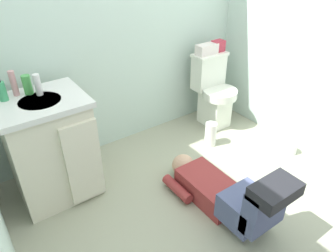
{
  "coord_description": "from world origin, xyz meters",
  "views": [
    {
      "loc": [
        -1.22,
        -1.35,
        1.79
      ],
      "look_at": [
        0.03,
        0.41,
        0.45
      ],
      "focal_mm": 33.71,
      "sensor_mm": 36.0,
      "label": 1
    }
  ],
  "objects_px": {
    "toiletry_bag": "(218,46)",
    "faucet": "(31,85)",
    "bottle_white": "(38,85)",
    "paper_towel_roll": "(211,134)",
    "soap_dispenser": "(2,91)",
    "bottle_pink": "(14,83)",
    "vanity_cabinet": "(51,148)",
    "person_plumber": "(226,193)",
    "toilet_paper_roll": "(291,148)",
    "toilet": "(213,91)",
    "bottle_green": "(27,85)",
    "tissue_box": "(207,49)"
  },
  "relations": [
    {
      "from": "person_plumber",
      "to": "soap_dispenser",
      "type": "distance_m",
      "value": 1.69
    },
    {
      "from": "faucet",
      "to": "bottle_pink",
      "type": "bearing_deg",
      "value": 172.26
    },
    {
      "from": "toiletry_bag",
      "to": "bottle_pink",
      "type": "distance_m",
      "value": 1.93
    },
    {
      "from": "soap_dispenser",
      "to": "bottle_white",
      "type": "relative_size",
      "value": 1.1
    },
    {
      "from": "tissue_box",
      "to": "person_plumber",
      "type": "bearing_deg",
      "value": -123.8
    },
    {
      "from": "toiletry_bag",
      "to": "bottle_pink",
      "type": "xyz_separation_m",
      "value": [
        -1.93,
        -0.03,
        0.1
      ]
    },
    {
      "from": "tissue_box",
      "to": "vanity_cabinet",
      "type": "bearing_deg",
      "value": -173.5
    },
    {
      "from": "vanity_cabinet",
      "to": "toiletry_bag",
      "type": "distance_m",
      "value": 1.87
    },
    {
      "from": "vanity_cabinet",
      "to": "soap_dispenser",
      "type": "xyz_separation_m",
      "value": [
        -0.19,
        0.13,
        0.47
      ]
    },
    {
      "from": "person_plumber",
      "to": "toilet",
      "type": "bearing_deg",
      "value": 52.33
    },
    {
      "from": "faucet",
      "to": "bottle_white",
      "type": "relative_size",
      "value": 0.66
    },
    {
      "from": "soap_dispenser",
      "to": "toilet_paper_roll",
      "type": "xyz_separation_m",
      "value": [
        2.13,
        -0.89,
        -0.84
      ]
    },
    {
      "from": "soap_dispenser",
      "to": "toilet_paper_roll",
      "type": "distance_m",
      "value": 2.46
    },
    {
      "from": "toilet_paper_roll",
      "to": "paper_towel_roll",
      "type": "bearing_deg",
      "value": 133.92
    },
    {
      "from": "person_plumber",
      "to": "bottle_white",
      "type": "bearing_deg",
      "value": 131.76
    },
    {
      "from": "soap_dispenser",
      "to": "bottle_green",
      "type": "distance_m",
      "value": 0.16
    },
    {
      "from": "tissue_box",
      "to": "paper_towel_roll",
      "type": "distance_m",
      "value": 0.84
    },
    {
      "from": "bottle_white",
      "to": "paper_towel_roll",
      "type": "relative_size",
      "value": 0.64
    },
    {
      "from": "bottle_white",
      "to": "tissue_box",
      "type": "bearing_deg",
      "value": 4.09
    },
    {
      "from": "soap_dispenser",
      "to": "bottle_pink",
      "type": "bearing_deg",
      "value": 21.59
    },
    {
      "from": "toilet",
      "to": "faucet",
      "type": "height_order",
      "value": "faucet"
    },
    {
      "from": "person_plumber",
      "to": "paper_towel_roll",
      "type": "xyz_separation_m",
      "value": [
        0.49,
        0.71,
        -0.06
      ]
    },
    {
      "from": "toiletry_bag",
      "to": "toilet",
      "type": "bearing_deg",
      "value": -139.23
    },
    {
      "from": "toilet",
      "to": "soap_dispenser",
      "type": "height_order",
      "value": "soap_dispenser"
    },
    {
      "from": "bottle_white",
      "to": "faucet",
      "type": "bearing_deg",
      "value": 111.11
    },
    {
      "from": "bottle_pink",
      "to": "bottle_green",
      "type": "xyz_separation_m",
      "value": [
        0.08,
        -0.03,
        -0.02
      ]
    },
    {
      "from": "toilet_paper_roll",
      "to": "toiletry_bag",
      "type": "bearing_deg",
      "value": 97.09
    },
    {
      "from": "vanity_cabinet",
      "to": "bottle_white",
      "type": "height_order",
      "value": "bottle_white"
    },
    {
      "from": "toilet",
      "to": "bottle_green",
      "type": "xyz_separation_m",
      "value": [
        -1.74,
        0.03,
        0.52
      ]
    },
    {
      "from": "faucet",
      "to": "person_plumber",
      "type": "bearing_deg",
      "value": -49.37
    },
    {
      "from": "tissue_box",
      "to": "toilet_paper_roll",
      "type": "height_order",
      "value": "tissue_box"
    },
    {
      "from": "vanity_cabinet",
      "to": "paper_towel_roll",
      "type": "relative_size",
      "value": 3.46
    },
    {
      "from": "tissue_box",
      "to": "toilet_paper_roll",
      "type": "relative_size",
      "value": 2.0
    },
    {
      "from": "tissue_box",
      "to": "bottle_white",
      "type": "relative_size",
      "value": 1.46
    },
    {
      "from": "tissue_box",
      "to": "bottle_green",
      "type": "xyz_separation_m",
      "value": [
        -1.7,
        -0.06,
        0.09
      ]
    },
    {
      "from": "soap_dispenser",
      "to": "bottle_white",
      "type": "bearing_deg",
      "value": -13.77
    },
    {
      "from": "faucet",
      "to": "bottle_green",
      "type": "distance_m",
      "value": 0.03
    },
    {
      "from": "faucet",
      "to": "soap_dispenser",
      "type": "relative_size",
      "value": 0.6
    },
    {
      "from": "toilet",
      "to": "toilet_paper_roll",
      "type": "xyz_separation_m",
      "value": [
        0.22,
        -0.86,
        -0.32
      ]
    },
    {
      "from": "vanity_cabinet",
      "to": "toilet_paper_roll",
      "type": "distance_m",
      "value": 2.12
    },
    {
      "from": "bottle_green",
      "to": "toilet_paper_roll",
      "type": "relative_size",
      "value": 1.23
    },
    {
      "from": "paper_towel_roll",
      "to": "toilet",
      "type": "bearing_deg",
      "value": 46.8
    },
    {
      "from": "vanity_cabinet",
      "to": "faucet",
      "type": "bearing_deg",
      "value": 91.31
    },
    {
      "from": "toilet",
      "to": "tissue_box",
      "type": "distance_m",
      "value": 0.44
    },
    {
      "from": "toiletry_bag",
      "to": "faucet",
      "type": "bearing_deg",
      "value": -178.61
    },
    {
      "from": "paper_towel_roll",
      "to": "tissue_box",
      "type": "bearing_deg",
      "value": 58.12
    },
    {
      "from": "bottle_pink",
      "to": "person_plumber",
      "type": "bearing_deg",
      "value": -46.7
    },
    {
      "from": "toiletry_bag",
      "to": "person_plumber",
      "type": "bearing_deg",
      "value": -128.78
    },
    {
      "from": "faucet",
      "to": "toiletry_bag",
      "type": "bearing_deg",
      "value": 1.39
    },
    {
      "from": "person_plumber",
      "to": "vanity_cabinet",
      "type": "bearing_deg",
      "value": 134.69
    }
  ]
}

